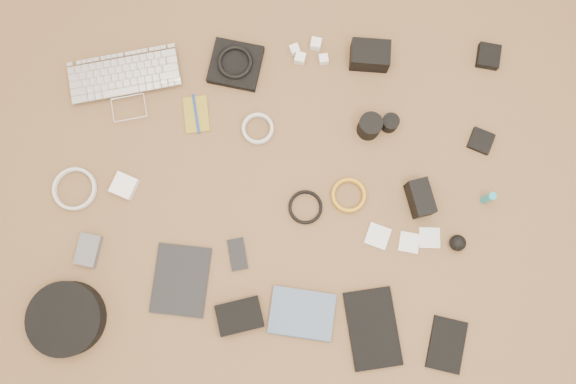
{
  "coord_description": "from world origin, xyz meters",
  "views": [
    {
      "loc": [
        0.05,
        -0.29,
        1.76
      ],
      "look_at": [
        0.04,
        0.0,
        0.02
      ],
      "focal_mm": 35.0,
      "sensor_mm": 36.0,
      "label": 1
    }
  ],
  "objects_px": {
    "dslr_camera": "(370,55)",
    "headphone_case": "(66,319)",
    "tablet": "(181,280)",
    "phone": "(238,254)",
    "laptop": "(127,90)",
    "paperback": "(299,338)"
  },
  "relations": [
    {
      "from": "laptop",
      "to": "tablet",
      "type": "relative_size",
      "value": 1.67
    },
    {
      "from": "tablet",
      "to": "headphone_case",
      "type": "bearing_deg",
      "value": -154.93
    },
    {
      "from": "laptop",
      "to": "dslr_camera",
      "type": "height_order",
      "value": "dslr_camera"
    },
    {
      "from": "dslr_camera",
      "to": "laptop",
      "type": "bearing_deg",
      "value": -167.86
    },
    {
      "from": "laptop",
      "to": "paperback",
      "type": "distance_m",
      "value": 0.96
    },
    {
      "from": "laptop",
      "to": "dslr_camera",
      "type": "xyz_separation_m",
      "value": [
        0.79,
        0.12,
        0.02
      ]
    },
    {
      "from": "laptop",
      "to": "paperback",
      "type": "height_order",
      "value": "laptop"
    },
    {
      "from": "tablet",
      "to": "laptop",
      "type": "bearing_deg",
      "value": 113.73
    },
    {
      "from": "paperback",
      "to": "dslr_camera",
      "type": "bearing_deg",
      "value": -6.43
    },
    {
      "from": "laptop",
      "to": "headphone_case",
      "type": "distance_m",
      "value": 0.74
    },
    {
      "from": "headphone_case",
      "to": "phone",
      "type": "bearing_deg",
      "value": 21.38
    },
    {
      "from": "dslr_camera",
      "to": "headphone_case",
      "type": "distance_m",
      "value": 1.25
    },
    {
      "from": "phone",
      "to": "paperback",
      "type": "bearing_deg",
      "value": -63.59
    },
    {
      "from": "paperback",
      "to": "tablet",
      "type": "bearing_deg",
      "value": 72.76
    },
    {
      "from": "dslr_camera",
      "to": "tablet",
      "type": "distance_m",
      "value": 0.94
    },
    {
      "from": "laptop",
      "to": "paperback",
      "type": "relative_size",
      "value": 1.86
    },
    {
      "from": "tablet",
      "to": "phone",
      "type": "height_order",
      "value": "tablet"
    },
    {
      "from": "laptop",
      "to": "phone",
      "type": "bearing_deg",
      "value": -66.37
    },
    {
      "from": "phone",
      "to": "headphone_case",
      "type": "height_order",
      "value": "headphone_case"
    },
    {
      "from": "phone",
      "to": "dslr_camera",
      "type": "bearing_deg",
      "value": 46.17
    },
    {
      "from": "tablet",
      "to": "phone",
      "type": "xyz_separation_m",
      "value": [
        0.17,
        0.08,
        -0.0
      ]
    },
    {
      "from": "phone",
      "to": "headphone_case",
      "type": "xyz_separation_m",
      "value": [
        -0.51,
        -0.2,
        0.03
      ]
    }
  ]
}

